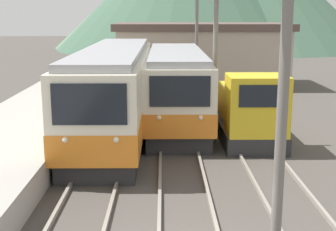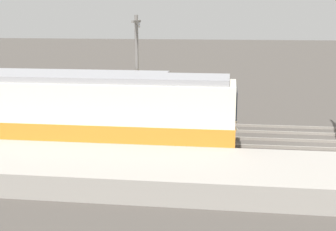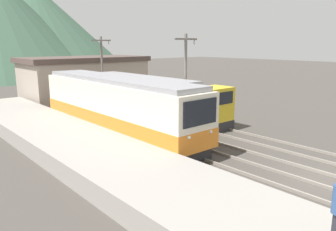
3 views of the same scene
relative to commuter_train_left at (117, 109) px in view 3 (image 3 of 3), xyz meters
name	(u,v)px [view 3 (image 3 of 3)]	position (x,y,z in m)	size (l,w,h in m)	color
ground_plane	(323,182)	(2.60, -12.24, -1.77)	(200.00, 200.00, 0.00)	#47423D
platform_left	(234,224)	(-3.65, -12.24, -1.30)	(4.50, 54.00, 0.94)	gray
track_left	(293,199)	(0.00, -12.24, -1.70)	(1.54, 60.00, 0.14)	gray
track_center	(325,179)	(2.80, -12.24, -1.70)	(1.54, 60.00, 0.14)	gray
commuter_train_left	(117,109)	(0.00, 0.00, 0.00)	(2.84, 14.80, 3.82)	#28282B
commuter_train_center	(139,103)	(2.80, 1.39, -0.10)	(2.84, 10.94, 3.57)	#28282B
shunting_locomotive	(197,109)	(5.80, -1.61, -0.56)	(2.40, 5.72, 3.00)	#28282B
catenary_mast_mid	(185,79)	(4.31, -1.93, 1.81)	(2.00, 0.20, 6.54)	slate
catenary_mast_far	(102,69)	(4.31, 9.02, 1.81)	(2.00, 0.20, 6.54)	slate
station_building	(85,79)	(4.99, 13.76, 0.54)	(12.60, 6.30, 4.57)	#AD9E8E
mountain_backdrop	(4,25)	(8.71, 53.45, 7.69)	(49.44, 43.39, 19.59)	#3D5B47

